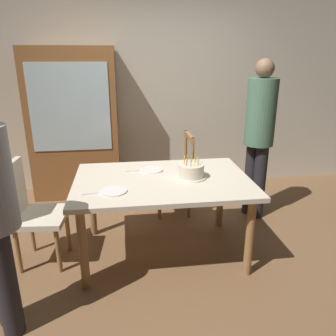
{
  "coord_description": "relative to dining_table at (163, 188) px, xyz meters",
  "views": [
    {
      "loc": [
        -0.32,
        -2.75,
        1.81
      ],
      "look_at": [
        0.05,
        0.0,
        0.85
      ],
      "focal_mm": 35.48,
      "sensor_mm": 36.0,
      "label": 1
    }
  ],
  "objects": [
    {
      "name": "plate_far_side",
      "position": [
        -0.08,
        0.24,
        0.09
      ],
      "size": [
        0.22,
        0.22,
        0.01
      ],
      "primitive_type": "cylinder",
      "color": "white",
      "rests_on": "dining_table"
    },
    {
      "name": "chair_spindle_back",
      "position": [
        0.24,
        0.85,
        -0.21
      ],
      "size": [
        0.45,
        0.45,
        0.95
      ],
      "color": "#9E7042",
      "rests_on": "ground"
    },
    {
      "name": "chair_upholstered",
      "position": [
        -1.17,
        0.01,
        -0.13
      ],
      "size": [
        0.48,
        0.48,
        0.95
      ],
      "color": "beige",
      "rests_on": "ground"
    },
    {
      "name": "fork_near_celebrant",
      "position": [
        -0.59,
        -0.26,
        0.09
      ],
      "size": [
        0.18,
        0.05,
        0.01
      ],
      "primitive_type": "cube",
      "rotation": [
        0.0,
        0.0,
        0.17
      ],
      "color": "silver",
      "rests_on": "dining_table"
    },
    {
      "name": "fork_far_side",
      "position": [
        -0.24,
        0.24,
        0.09
      ],
      "size": [
        0.18,
        0.02,
        0.01
      ],
      "primitive_type": "cube",
      "rotation": [
        0.0,
        0.0,
        0.04
      ],
      "color": "silver",
      "rests_on": "dining_table"
    },
    {
      "name": "dining_table",
      "position": [
        0.0,
        0.0,
        0.0
      ],
      "size": [
        1.56,
        1.06,
        0.75
      ],
      "color": "beige",
      "rests_on": "ground"
    },
    {
      "name": "person_guest",
      "position": [
        1.15,
        0.65,
        0.35
      ],
      "size": [
        0.32,
        0.32,
        1.77
      ],
      "color": "#262328",
      "rests_on": "ground"
    },
    {
      "name": "birthday_cake",
      "position": [
        0.26,
        0.0,
        0.15
      ],
      "size": [
        0.28,
        0.28,
        0.19
      ],
      "color": "silver",
      "rests_on": "dining_table"
    },
    {
      "name": "plate_near_celebrant",
      "position": [
        -0.43,
        -0.24,
        0.09
      ],
      "size": [
        0.22,
        0.22,
        0.01
      ],
      "primitive_type": "cylinder",
      "color": "white",
      "rests_on": "dining_table"
    },
    {
      "name": "ground",
      "position": [
        0.0,
        0.0,
        -0.67
      ],
      "size": [
        6.4,
        6.4,
        0.0
      ],
      "primitive_type": "plane",
      "color": "brown"
    },
    {
      "name": "china_cabinet",
      "position": [
        -0.95,
        1.56,
        0.29
      ],
      "size": [
        1.1,
        0.45,
        1.9
      ],
      "color": "brown",
      "rests_on": "ground"
    },
    {
      "name": "back_wall",
      "position": [
        0.0,
        1.85,
        0.63
      ],
      "size": [
        6.4,
        0.1,
        2.6
      ],
      "primitive_type": "cube",
      "color": "beige",
      "rests_on": "ground"
    }
  ]
}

